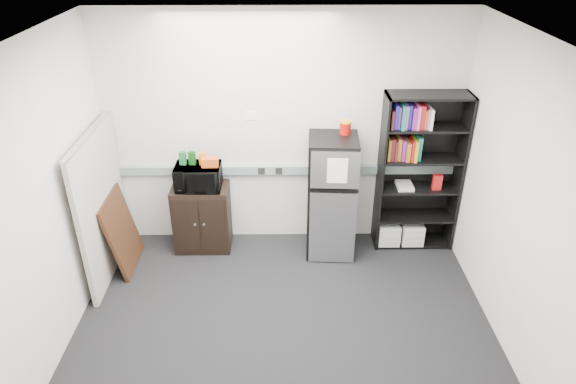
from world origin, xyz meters
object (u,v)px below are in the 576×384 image
object	(u,v)px
microwave	(198,177)
refrigerator	(331,197)
cubicle_partition	(102,205)
cabinet	(202,218)
bookshelf	(418,170)

from	to	relation	value
microwave	refrigerator	world-z (taller)	refrigerator
refrigerator	microwave	bearing A→B (deg)	-179.13
microwave	refrigerator	size ratio (longest dim) A/B	0.35
cubicle_partition	refrigerator	distance (m)	2.46
cabinet	bookshelf	bearing A→B (deg)	1.54
bookshelf	cabinet	size ratio (longest dim) A/B	2.32
microwave	refrigerator	bearing A→B (deg)	-2.09
bookshelf	microwave	xyz separation A→B (m)	(-2.45, -0.08, -0.04)
cubicle_partition	cabinet	distance (m)	1.13
cabinet	microwave	size ratio (longest dim) A/B	1.59
bookshelf	refrigerator	size ratio (longest dim) A/B	1.31
cabinet	refrigerator	distance (m)	1.51
bookshelf	cubicle_partition	distance (m)	3.45
cubicle_partition	refrigerator	world-z (taller)	cubicle_partition
bookshelf	microwave	distance (m)	2.45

